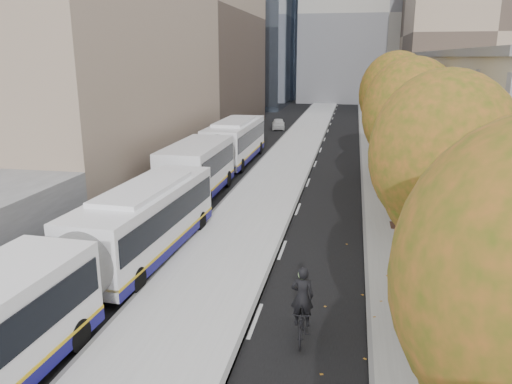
% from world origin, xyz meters
% --- Properties ---
extents(bus_platform, '(4.25, 150.00, 0.15)m').
position_xyz_m(bus_platform, '(-3.88, 35.00, 0.07)').
color(bus_platform, silver).
rests_on(bus_platform, ground).
extents(sidewalk, '(4.75, 150.00, 0.08)m').
position_xyz_m(sidewalk, '(4.12, 35.00, 0.04)').
color(sidewalk, gray).
rests_on(sidewalk, ground).
extents(building_tan, '(18.00, 92.00, 8.00)m').
position_xyz_m(building_tan, '(15.50, 64.00, 4.00)').
color(building_tan, tan).
rests_on(building_tan, ground).
extents(building_midrise, '(24.00, 46.00, 25.00)m').
position_xyz_m(building_midrise, '(-22.50, 41.00, 12.50)').
color(building_midrise, gray).
rests_on(building_midrise, ground).
extents(building_far_block, '(30.00, 18.00, 30.00)m').
position_xyz_m(building_far_block, '(6.00, 96.00, 15.00)').
color(building_far_block, '#A49F95').
rests_on(building_far_block, ground).
extents(tree_c, '(4.20, 4.20, 7.28)m').
position_xyz_m(tree_c, '(3.60, 13.00, 5.25)').
color(tree_c, black).
rests_on(tree_c, sidewalk).
extents(tree_d, '(4.40, 4.40, 7.60)m').
position_xyz_m(tree_d, '(3.60, 22.00, 5.47)').
color(tree_d, black).
rests_on(tree_d, sidewalk).
extents(tree_e, '(4.60, 4.60, 7.92)m').
position_xyz_m(tree_e, '(3.60, 31.00, 5.69)').
color(tree_e, black).
rests_on(tree_e, sidewalk).
extents(bus_near, '(3.13, 16.92, 2.81)m').
position_xyz_m(bus_near, '(-7.16, 12.60, 1.53)').
color(bus_near, white).
rests_on(bus_near, ground).
extents(bus_far, '(2.78, 18.57, 3.09)m').
position_xyz_m(bus_far, '(-7.80, 31.30, 1.69)').
color(bus_far, white).
rests_on(bus_far, ground).
extents(cyclist, '(0.67, 1.80, 2.27)m').
position_xyz_m(cyclist, '(-0.14, 11.20, 0.84)').
color(cyclist, black).
rests_on(cyclist, ground).
extents(distant_car, '(1.94, 3.71, 1.20)m').
position_xyz_m(distant_car, '(-7.27, 54.40, 0.60)').
color(distant_car, silver).
rests_on(distant_car, ground).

